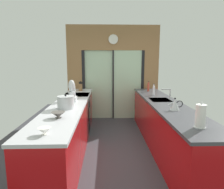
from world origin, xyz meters
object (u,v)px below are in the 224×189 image
at_px(oven_range, 77,114).
at_px(paper_towel_roll, 201,116).
at_px(mixing_bowl_far, 58,115).
at_px(stock_pot, 66,102).
at_px(kettle, 175,104).
at_px(soap_bottle_far, 148,87).
at_px(stand_mixer, 72,93).
at_px(mixing_bowl_near, 44,131).
at_px(knife_block, 81,87).
at_px(soap_bottle_near, 154,90).

distance_m(oven_range, paper_towel_roll, 3.08).
relative_size(mixing_bowl_far, paper_towel_roll, 0.62).
xyz_separation_m(stock_pot, kettle, (1.78, -0.15, -0.02)).
xyz_separation_m(soap_bottle_far, paper_towel_roll, (0.00, -2.87, 0.03)).
height_order(oven_range, stand_mixer, stand_mixer).
xyz_separation_m(stock_pot, paper_towel_roll, (1.78, -1.03, 0.03)).
relative_size(mixing_bowl_near, paper_towel_roll, 0.47).
distance_m(knife_block, kettle, 2.81).
bearing_deg(knife_block, stand_mixer, -90.00).
bearing_deg(kettle, mixing_bowl_near, -149.80).
distance_m(soap_bottle_near, paper_towel_roll, 2.29).
height_order(stock_pot, soap_bottle_near, soap_bottle_near).
bearing_deg(stock_pot, kettle, -4.96).
bearing_deg(soap_bottle_near, oven_range, 175.51).
distance_m(stock_pot, soap_bottle_far, 2.56).
bearing_deg(mixing_bowl_near, paper_towel_roll, 5.22).
distance_m(mixing_bowl_near, soap_bottle_far, 3.51).
xyz_separation_m(mixing_bowl_near, soap_bottle_far, (1.78, 3.03, 0.07)).
relative_size(oven_range, soap_bottle_far, 3.56).
bearing_deg(soap_bottle_far, stock_pot, -134.08).
xyz_separation_m(oven_range, mixing_bowl_far, (0.02, -1.95, 0.51)).
distance_m(oven_range, stock_pot, 1.51).
bearing_deg(soap_bottle_near, mixing_bowl_far, -134.51).
xyz_separation_m(oven_range, soap_bottle_far, (1.80, 0.44, 0.58)).
distance_m(mixing_bowl_near, stock_pot, 1.19).
bearing_deg(mixing_bowl_far, knife_block, 90.00).
distance_m(knife_block, paper_towel_roll, 3.53).
distance_m(mixing_bowl_far, stock_pot, 0.56).
bearing_deg(paper_towel_roll, stock_pot, 149.96).
xyz_separation_m(mixing_bowl_near, kettle, (1.78, 1.04, 0.05)).
bearing_deg(stock_pot, mixing_bowl_near, -90.00).
relative_size(oven_range, knife_block, 3.63).
height_order(stand_mixer, stock_pot, stand_mixer).
bearing_deg(oven_range, mixing_bowl_near, -89.59).
xyz_separation_m(mixing_bowl_far, stand_mixer, (0.00, 1.19, 0.12)).
xyz_separation_m(oven_range, knife_block, (0.02, 0.62, 0.56)).
bearing_deg(stand_mixer, soap_bottle_near, 19.13).
bearing_deg(knife_block, oven_range, -91.70).
xyz_separation_m(mixing_bowl_near, stock_pot, (-0.00, 1.19, 0.06)).
bearing_deg(soap_bottle_near, paper_towel_roll, -90.00).
distance_m(oven_range, mixing_bowl_far, 2.02).
bearing_deg(soap_bottle_far, mixing_bowl_near, -120.43).
bearing_deg(knife_block, mixing_bowl_far, -90.00).
bearing_deg(soap_bottle_far, knife_block, 174.19).
relative_size(mixing_bowl_near, stand_mixer, 0.35).
height_order(knife_block, paper_towel_roll, paper_towel_roll).
xyz_separation_m(mixing_bowl_near, knife_block, (-0.00, 3.21, 0.05)).
bearing_deg(oven_range, mixing_bowl_far, -89.46).
bearing_deg(knife_block, kettle, -50.65).
distance_m(oven_range, soap_bottle_near, 1.89).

